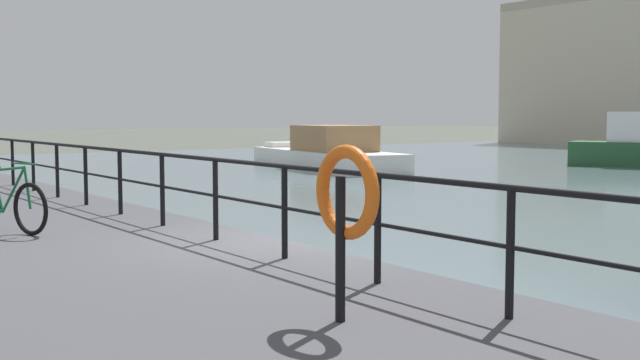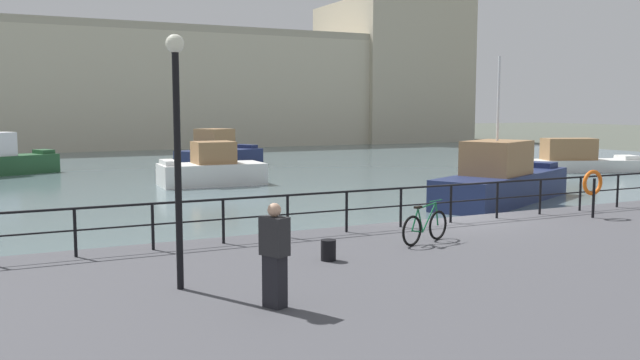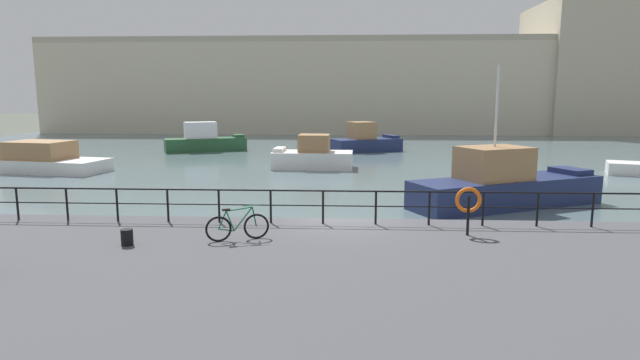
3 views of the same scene
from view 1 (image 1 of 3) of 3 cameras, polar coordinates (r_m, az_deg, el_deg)
ground_plane at (r=10.57m, az=-2.50°, el=-8.25°), size 240.00×240.00×0.00m
moored_blue_motorboat at (r=34.95m, az=0.52°, el=1.97°), size 10.34×4.71×1.91m
quay_railing at (r=11.87m, az=-11.26°, el=0.31°), size 23.13×0.07×1.08m
parked_bicycle at (r=11.83m, az=-21.55°, el=-1.64°), size 1.68×0.66×0.98m
life_ring_stand at (r=6.22m, az=1.87°, el=-1.33°), size 0.75×0.16×1.40m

